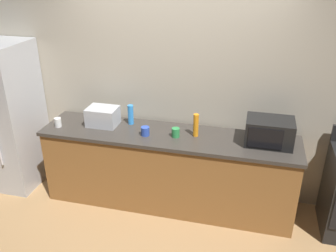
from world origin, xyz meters
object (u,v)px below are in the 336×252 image
object	(u,v)px
bottle_spray_cleaner	(131,115)
mug_blue	(145,131)
microwave	(269,132)
mug_white	(58,122)
bottle_dish_soap	(196,125)
toaster_oven	(103,116)
refrigerator	(5,116)
mug_green	(176,133)

from	to	relation	value
bottle_spray_cleaner	mug_blue	bearing A→B (deg)	-44.43
bottle_spray_cleaner	mug_blue	world-z (taller)	bottle_spray_cleaner
microwave	mug_white	world-z (taller)	microwave
bottle_dish_soap	bottle_spray_cleaner	bearing A→B (deg)	170.86
bottle_dish_soap	toaster_oven	bearing A→B (deg)	178.76
bottle_spray_cleaner	mug_white	distance (m)	0.83
refrigerator	mug_white	distance (m)	0.80
mug_white	mug_blue	distance (m)	1.03
microwave	bottle_spray_cleaner	distance (m)	1.55
mug_white	mug_green	bearing A→B (deg)	3.18
toaster_oven	mug_white	size ratio (longest dim) A/B	3.26
microwave	mug_blue	size ratio (longest dim) A/B	4.93
refrigerator	mug_blue	distance (m)	1.82
refrigerator	mug_green	xyz separation A→B (m)	(2.14, -0.04, 0.05)
refrigerator	bottle_dish_soap	bearing A→B (deg)	0.90
microwave	bottle_spray_cleaner	bearing A→B (deg)	175.75
refrigerator	bottle_spray_cleaner	xyz separation A→B (m)	(1.57, 0.16, 0.12)
refrigerator	bottle_dish_soap	size ratio (longest dim) A/B	7.11
toaster_oven	bottle_spray_cleaner	size ratio (longest dim) A/B	1.47
toaster_oven	bottle_dish_soap	world-z (taller)	bottle_dish_soap
bottle_dish_soap	mug_green	size ratio (longest dim) A/B	2.53
refrigerator	mug_white	world-z (taller)	refrigerator
toaster_oven	bottle_dish_soap	bearing A→B (deg)	-1.24
mug_blue	toaster_oven	bearing A→B (deg)	165.57
refrigerator	toaster_oven	xyz separation A→B (m)	(1.27, 0.06, 0.10)
microwave	bottle_dish_soap	xyz separation A→B (m)	(-0.76, -0.01, -0.01)
microwave	mug_blue	xyz separation A→B (m)	(-1.29, -0.13, -0.09)
microwave	mug_white	xyz separation A→B (m)	(-2.32, -0.16, -0.08)
mug_green	mug_white	size ratio (longest dim) A/B	0.96
mug_green	mug_blue	world-z (taller)	mug_green
refrigerator	bottle_spray_cleaner	world-z (taller)	refrigerator
mug_blue	refrigerator	bearing A→B (deg)	177.44
bottle_spray_cleaner	bottle_dish_soap	distance (m)	0.79
mug_blue	microwave	bearing A→B (deg)	5.71
mug_green	mug_white	bearing A→B (deg)	-176.82
mug_white	microwave	bearing A→B (deg)	3.93
toaster_oven	mug_blue	xyz separation A→B (m)	(0.55, -0.14, -0.06)
microwave	toaster_oven	distance (m)	1.84
mug_green	toaster_oven	bearing A→B (deg)	173.74
refrigerator	mug_blue	xyz separation A→B (m)	(1.82, -0.08, 0.05)
bottle_spray_cleaner	bottle_dish_soap	xyz separation A→B (m)	(0.78, -0.13, 0.01)
bottle_dish_soap	microwave	bearing A→B (deg)	0.84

